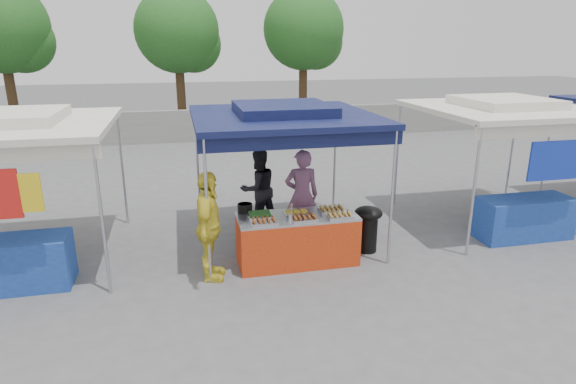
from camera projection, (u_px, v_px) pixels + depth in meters
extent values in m
plane|color=#535355|center=(296.00, 259.00, 8.37)|extent=(80.00, 80.00, 0.00)
cube|color=slate|center=(228.00, 125.00, 18.43)|extent=(40.00, 0.25, 1.20)
cylinder|color=#ADADB4|center=(207.00, 213.00, 7.24)|extent=(0.05, 0.05, 2.30)
cylinder|color=#ADADB4|center=(392.00, 200.00, 7.88)|extent=(0.05, 0.05, 2.30)
cylinder|color=#ADADB4|center=(198.00, 166.00, 10.03)|extent=(0.05, 0.05, 2.30)
cylinder|color=#ADADB4|center=(335.00, 158.00, 10.67)|extent=(0.05, 0.05, 2.30)
cube|color=#0F143C|center=(283.00, 116.00, 8.60)|extent=(3.20, 3.20, 0.10)
cube|color=#0F143C|center=(283.00, 109.00, 8.56)|extent=(1.65, 1.65, 0.18)
cube|color=#0F143C|center=(304.00, 140.00, 7.25)|extent=(3.20, 0.04, 0.25)
cylinder|color=#ADADB4|center=(102.00, 221.00, 6.92)|extent=(0.05, 0.05, 2.30)
cylinder|color=#ADADB4|center=(123.00, 170.00, 9.72)|extent=(0.05, 0.05, 2.30)
cube|color=beige|center=(7.00, 126.00, 7.64)|extent=(3.20, 3.20, 0.10)
cube|color=beige|center=(5.00, 117.00, 7.60)|extent=(1.65, 1.65, 0.18)
cube|color=#1C3E96|center=(8.00, 264.00, 7.29)|extent=(1.80, 0.70, 0.80)
cube|color=gold|center=(24.00, 193.00, 6.55)|extent=(0.45, 0.04, 0.55)
cylinder|color=#ADADB4|center=(474.00, 193.00, 8.20)|extent=(0.05, 0.05, 2.30)
cylinder|color=#ADADB4|center=(397.00, 155.00, 10.99)|extent=(0.05, 0.05, 2.30)
cylinder|color=#ADADB4|center=(512.00, 149.00, 11.63)|extent=(0.05, 0.05, 2.30)
cube|color=beige|center=(504.00, 109.00, 9.56)|extent=(3.20, 3.20, 0.10)
cube|color=beige|center=(505.00, 102.00, 9.52)|extent=(1.65, 1.65, 0.18)
cube|color=beige|center=(559.00, 129.00, 8.21)|extent=(3.20, 0.04, 0.25)
cube|color=#1C3E96|center=(524.00, 218.00, 9.21)|extent=(1.80, 0.70, 0.80)
cube|color=#122AA1|center=(554.00, 161.00, 8.35)|extent=(1.00, 0.04, 0.70)
cylinder|color=#ADADB4|center=(547.00, 147.00, 11.85)|extent=(0.05, 0.05, 2.30)
cylinder|color=#3C2917|center=(11.00, 90.00, 18.32)|extent=(0.36, 0.36, 3.77)
sphere|color=#21561C|center=(0.00, 26.00, 17.63)|extent=(3.44, 3.44, 3.44)
sphere|color=#21561C|center=(22.00, 41.00, 18.11)|extent=(2.37, 2.37, 2.37)
cylinder|color=#3C2917|center=(181.00, 88.00, 19.76)|extent=(0.36, 0.36, 3.65)
sphere|color=#21561C|center=(177.00, 30.00, 19.09)|extent=(3.33, 3.33, 3.33)
sphere|color=#21561C|center=(193.00, 44.00, 19.56)|extent=(2.29, 2.29, 2.29)
cylinder|color=#3C2917|center=(303.00, 84.00, 21.00)|extent=(0.36, 0.36, 3.72)
sphere|color=#21561C|center=(303.00, 29.00, 20.32)|extent=(3.41, 3.41, 3.41)
sphere|color=#21561C|center=(316.00, 42.00, 20.79)|extent=(2.34, 2.34, 2.34)
cube|color=#B33010|center=(297.00, 240.00, 8.16)|extent=(2.00, 0.80, 0.81)
cube|color=#ADADB4|center=(297.00, 217.00, 8.03)|extent=(2.00, 0.80, 0.04)
cube|color=#B9B8BD|center=(264.00, 222.00, 7.66)|extent=(0.42, 0.30, 0.05)
cube|color=brown|center=(264.00, 220.00, 7.65)|extent=(0.35, 0.25, 0.02)
cube|color=#B9B8BD|center=(304.00, 219.00, 7.80)|extent=(0.42, 0.30, 0.05)
cube|color=brown|center=(304.00, 217.00, 7.79)|extent=(0.35, 0.25, 0.02)
cube|color=#B9B8BD|center=(340.00, 216.00, 7.93)|extent=(0.42, 0.30, 0.05)
cube|color=#A17937|center=(340.00, 214.00, 7.92)|extent=(0.35, 0.25, 0.02)
cube|color=#B9B8BD|center=(260.00, 215.00, 7.97)|extent=(0.42, 0.30, 0.05)
cube|color=#21501B|center=(260.00, 213.00, 7.96)|extent=(0.35, 0.25, 0.02)
cube|color=#B9B8BD|center=(296.00, 213.00, 8.07)|extent=(0.42, 0.30, 0.05)
cube|color=gold|center=(296.00, 211.00, 8.06)|extent=(0.35, 0.25, 0.02)
cube|color=#B9B8BD|center=(332.00, 210.00, 8.21)|extent=(0.42, 0.30, 0.05)
cube|color=#A17937|center=(332.00, 208.00, 8.20)|extent=(0.35, 0.25, 0.02)
cylinder|color=black|center=(245.00, 208.00, 8.17)|extent=(0.25, 0.25, 0.15)
cylinder|color=#ADADB4|center=(291.00, 218.00, 7.78)|extent=(0.08, 0.08, 0.11)
cylinder|color=black|center=(367.00, 233.00, 8.63)|extent=(0.35, 0.35, 0.68)
ellipsoid|color=black|center=(369.00, 213.00, 8.51)|extent=(0.50, 0.50, 0.23)
cube|color=#122A96|center=(268.00, 242.00, 8.72)|extent=(0.49, 0.35, 0.30)
cube|color=#122A96|center=(310.00, 240.00, 8.81)|extent=(0.52, 0.36, 0.31)
cube|color=#122A96|center=(310.00, 225.00, 8.72)|extent=(0.49, 0.34, 0.29)
imported|color=#7F5072|center=(302.00, 196.00, 8.98)|extent=(0.67, 0.47, 1.75)
imported|color=black|center=(259.00, 189.00, 9.65)|extent=(0.94, 0.83, 1.61)
imported|color=gold|center=(209.00, 227.00, 7.44)|extent=(0.63, 1.10, 1.76)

